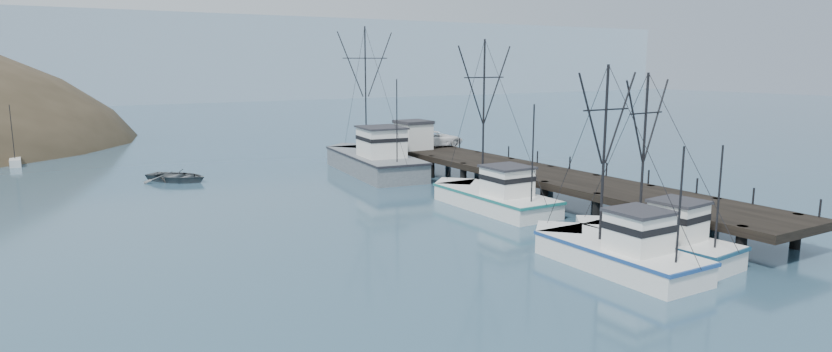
{
  "coord_description": "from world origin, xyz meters",
  "views": [
    {
      "loc": [
        -20.02,
        -23.15,
        10.34
      ],
      "look_at": [
        3.21,
        15.22,
        2.5
      ],
      "focal_mm": 28.0,
      "sensor_mm": 36.0,
      "label": 1
    }
  ],
  "objects": [
    {
      "name": "ground",
      "position": [
        0.0,
        0.0,
        0.0
      ],
      "size": [
        400.0,
        400.0,
        0.0
      ],
      "primitive_type": "plane",
      "color": "#2B495F",
      "rests_on": "ground"
    },
    {
      "name": "pier",
      "position": [
        14.0,
        16.0,
        1.69
      ],
      "size": [
        6.0,
        44.0,
        2.0
      ],
      "color": "black",
      "rests_on": "ground"
    },
    {
      "name": "distant_ridge",
      "position": [
        10.0,
        170.0,
        0.0
      ],
      "size": [
        360.0,
        40.0,
        26.0
      ],
      "primitive_type": "cube",
      "color": "#9EB2C6",
      "rests_on": "ground"
    },
    {
      "name": "trawler_near",
      "position": [
        8.61,
        -0.72,
        0.82
      ],
      "size": [
        3.98,
        9.91,
        10.19
      ],
      "color": "silver",
      "rests_on": "ground"
    },
    {
      "name": "trawler_mid",
      "position": [
        5.2,
        -1.03,
        0.82
      ],
      "size": [
        3.63,
        10.57,
        10.62
      ],
      "color": "silver",
      "rests_on": "ground"
    },
    {
      "name": "trawler_far",
      "position": [
        8.37,
        13.19,
        0.82
      ],
      "size": [
        3.98,
        12.14,
        12.36
      ],
      "color": "silver",
      "rests_on": "ground"
    },
    {
      "name": "work_vessel",
      "position": [
        8.11,
        31.31,
        1.23
      ],
      "size": [
        6.78,
        17.21,
        14.11
      ],
      "color": "slate",
      "rests_on": "ground"
    },
    {
      "name": "pier_shed",
      "position": [
        12.5,
        31.06,
        3.42
      ],
      "size": [
        3.0,
        3.2,
        2.8
      ],
      "color": "silver",
      "rests_on": "pier"
    },
    {
      "name": "pickup_truck",
      "position": [
        15.37,
        31.54,
        2.8
      ],
      "size": [
        5.99,
        3.26,
        1.59
      ],
      "primitive_type": "imported",
      "rotation": [
        0.0,
        0.0,
        1.46
      ],
      "color": "white",
      "rests_on": "pier"
    },
    {
      "name": "motorboat",
      "position": [
        -8.88,
        36.1,
        0.0
      ],
      "size": [
        6.83,
        7.04,
        1.19
      ],
      "primitive_type": "imported",
      "rotation": [
        0.0,
        0.0,
        0.69
      ],
      "color": "#4E5457",
      "rests_on": "ground"
    }
  ]
}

